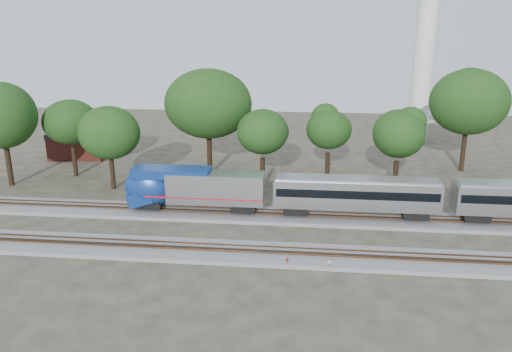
{
  "coord_description": "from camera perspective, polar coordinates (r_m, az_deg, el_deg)",
  "views": [
    {
      "loc": [
        6.23,
        -46.93,
        20.83
      ],
      "look_at": [
        0.58,
        5.0,
        5.17
      ],
      "focal_mm": 35.0,
      "sensor_mm": 36.0,
      "label": 1
    }
  ],
  "objects": [
    {
      "name": "ground",
      "position": [
        51.72,
        -1.24,
        -7.07
      ],
      "size": [
        160.0,
        160.0,
        0.0
      ],
      "primitive_type": "plane",
      "color": "#383328",
      "rests_on": "ground"
    },
    {
      "name": "track_far",
      "position": [
        57.14,
        -0.47,
        -4.47
      ],
      "size": [
        160.0,
        5.0,
        0.73
      ],
      "color": "slate",
      "rests_on": "ground"
    },
    {
      "name": "track_near",
      "position": [
        48.03,
        -1.87,
        -8.75
      ],
      "size": [
        160.0,
        5.0,
        0.73
      ],
      "color": "slate",
      "rests_on": "ground"
    },
    {
      "name": "switch_stand_red",
      "position": [
        45.44,
        3.56,
        -9.76
      ],
      "size": [
        0.3,
        0.14,
        0.96
      ],
      "rotation": [
        0.0,
        0.0,
        0.37
      ],
      "color": "#512D19",
      "rests_on": "ground"
    },
    {
      "name": "switch_stand_white",
      "position": [
        45.4,
        8.4,
        -9.94
      ],
      "size": [
        0.3,
        0.14,
        0.96
      ],
      "rotation": [
        0.0,
        0.0,
        -0.37
      ],
      "color": "#512D19",
      "rests_on": "ground"
    },
    {
      "name": "switch_lever",
      "position": [
        45.92,
        7.39,
        -10.23
      ],
      "size": [
        0.58,
        0.46,
        0.3
      ],
      "primitive_type": "cube",
      "rotation": [
        0.0,
        0.0,
        0.38
      ],
      "color": "#512D19",
      "rests_on": "ground"
    },
    {
      "name": "brick_building",
      "position": [
        87.88,
        -19.48,
        3.48
      ],
      "size": [
        9.87,
        7.58,
        4.36
      ],
      "rotation": [
        0.0,
        0.0,
        0.13
      ],
      "color": "maroon",
      "rests_on": "ground"
    },
    {
      "name": "tree_0",
      "position": [
        74.12,
        -27.06,
        6.17
      ],
      "size": [
        9.79,
        9.79,
        13.8
      ],
      "color": "black",
      "rests_on": "ground"
    },
    {
      "name": "tree_1",
      "position": [
        75.56,
        -20.45,
        5.8
      ],
      "size": [
        8.07,
        8.07,
        11.38
      ],
      "color": "black",
      "rests_on": "ground"
    },
    {
      "name": "tree_2",
      "position": [
        67.69,
        -16.45,
        4.74
      ],
      "size": [
        7.76,
        7.76,
        10.93
      ],
      "color": "black",
      "rests_on": "ground"
    },
    {
      "name": "tree_3",
      "position": [
        71.45,
        -5.49,
        8.21
      ],
      "size": [
        10.57,
        10.57,
        14.9
      ],
      "color": "black",
      "rests_on": "ground"
    },
    {
      "name": "tree_4",
      "position": [
        65.38,
        0.77,
        5.07
      ],
      "size": [
        7.81,
        7.81,
        11.01
      ],
      "color": "black",
      "rests_on": "ground"
    },
    {
      "name": "tree_5",
      "position": [
        69.89,
        8.32,
        5.26
      ],
      "size": [
        7.33,
        7.33,
        10.33
      ],
      "color": "black",
      "rests_on": "ground"
    },
    {
      "name": "tree_6",
      "position": [
        65.91,
        16.01,
        4.66
      ],
      "size": [
        7.98,
        7.98,
        11.24
      ],
      "color": "black",
      "rests_on": "ground"
    },
    {
      "name": "tree_7",
      "position": [
        79.37,
        23.18,
        7.79
      ],
      "size": [
        10.56,
        10.56,
        14.88
      ],
      "color": "black",
      "rests_on": "ground"
    }
  ]
}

